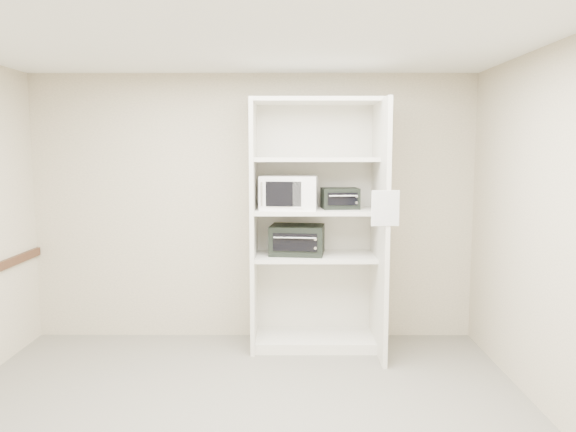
{
  "coord_description": "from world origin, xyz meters",
  "views": [
    {
      "loc": [
        0.37,
        -3.71,
        1.94
      ],
      "look_at": [
        0.35,
        1.3,
        1.35
      ],
      "focal_mm": 35.0,
      "sensor_mm": 36.0,
      "label": 1
    }
  ],
  "objects_px": {
    "microwave": "(289,192)",
    "toaster_oven_lower": "(297,240)",
    "shelving_unit": "(320,233)",
    "toaster_oven_upper": "(340,198)"
  },
  "relations": [
    {
      "from": "microwave",
      "to": "toaster_oven_lower",
      "type": "bearing_deg",
      "value": 25.16
    },
    {
      "from": "shelving_unit",
      "to": "microwave",
      "type": "height_order",
      "value": "shelving_unit"
    },
    {
      "from": "toaster_oven_upper",
      "to": "toaster_oven_lower",
      "type": "relative_size",
      "value": 0.68
    },
    {
      "from": "shelving_unit",
      "to": "toaster_oven_upper",
      "type": "xyz_separation_m",
      "value": [
        0.19,
        0.02,
        0.34
      ]
    },
    {
      "from": "microwave",
      "to": "toaster_oven_upper",
      "type": "distance_m",
      "value": 0.5
    },
    {
      "from": "shelving_unit",
      "to": "toaster_oven_upper",
      "type": "bearing_deg",
      "value": 6.6
    },
    {
      "from": "toaster_oven_upper",
      "to": "toaster_oven_lower",
      "type": "xyz_separation_m",
      "value": [
        -0.42,
        -0.01,
        -0.41
      ]
    },
    {
      "from": "shelving_unit",
      "to": "toaster_oven_upper",
      "type": "relative_size",
      "value": 6.94
    },
    {
      "from": "shelving_unit",
      "to": "toaster_oven_lower",
      "type": "relative_size",
      "value": 4.71
    },
    {
      "from": "microwave",
      "to": "toaster_oven_lower",
      "type": "height_order",
      "value": "microwave"
    }
  ]
}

